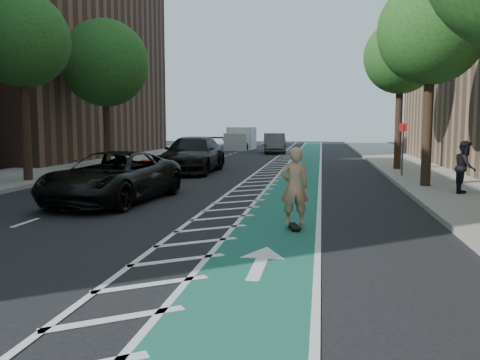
% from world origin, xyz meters
% --- Properties ---
extents(ground, '(120.00, 120.00, 0.00)m').
position_xyz_m(ground, '(0.00, 0.00, 0.00)').
color(ground, black).
rests_on(ground, ground).
extents(bike_lane, '(2.00, 90.00, 0.01)m').
position_xyz_m(bike_lane, '(3.00, 10.00, 0.01)').
color(bike_lane, '#1C6354').
rests_on(bike_lane, ground).
extents(buffer_strip, '(1.40, 90.00, 0.01)m').
position_xyz_m(buffer_strip, '(1.50, 10.00, 0.01)').
color(buffer_strip, silver).
rests_on(buffer_strip, ground).
extents(sidewalk_right, '(5.00, 90.00, 0.15)m').
position_xyz_m(sidewalk_right, '(9.50, 10.00, 0.07)').
color(sidewalk_right, gray).
rests_on(sidewalk_right, ground).
extents(sidewalk_left, '(5.00, 90.00, 0.15)m').
position_xyz_m(sidewalk_left, '(-9.50, 10.00, 0.07)').
color(sidewalk_left, gray).
rests_on(sidewalk_left, ground).
extents(curb_right, '(0.12, 90.00, 0.16)m').
position_xyz_m(curb_right, '(7.05, 10.00, 0.08)').
color(curb_right, gray).
rests_on(curb_right, ground).
extents(curb_left, '(0.12, 90.00, 0.16)m').
position_xyz_m(curb_left, '(-7.05, 10.00, 0.08)').
color(curb_left, gray).
rests_on(curb_left, ground).
extents(building_left_far, '(14.00, 22.00, 18.00)m').
position_xyz_m(building_left_far, '(-17.50, 24.00, 9.00)').
color(building_left_far, brown).
rests_on(building_left_far, ground).
extents(tree_r_c, '(4.20, 4.20, 7.90)m').
position_xyz_m(tree_r_c, '(7.90, 8.00, 5.77)').
color(tree_r_c, '#382619').
rests_on(tree_r_c, ground).
extents(tree_l_c, '(4.20, 4.20, 7.90)m').
position_xyz_m(tree_l_c, '(-7.90, 8.00, 5.77)').
color(tree_l_c, '#382619').
rests_on(tree_l_c, ground).
extents(tree_r_d, '(4.20, 4.20, 7.90)m').
position_xyz_m(tree_r_d, '(7.90, 16.00, 5.77)').
color(tree_r_d, '#382619').
rests_on(tree_r_d, ground).
extents(tree_l_d, '(4.20, 4.20, 7.90)m').
position_xyz_m(tree_l_d, '(-7.90, 16.00, 5.77)').
color(tree_l_d, '#382619').
rests_on(tree_l_d, ground).
extents(sign_post, '(0.35, 0.08, 2.47)m').
position_xyz_m(sign_post, '(7.60, 12.00, 1.35)').
color(sign_post, '#4C4C4C').
rests_on(sign_post, ground).
extents(skateboard, '(0.40, 0.78, 0.10)m').
position_xyz_m(skateboard, '(3.43, 0.24, 0.08)').
color(skateboard, black).
rests_on(skateboard, ground).
extents(skateboarder, '(0.75, 0.59, 1.82)m').
position_xyz_m(skateboarder, '(3.43, 0.24, 1.01)').
color(skateboarder, tan).
rests_on(skateboarder, skateboard).
extents(suv_near, '(3.22, 5.95, 1.58)m').
position_xyz_m(suv_near, '(-2.40, 3.55, 0.79)').
color(suv_near, black).
rests_on(suv_near, ground).
extents(suv_far, '(2.55, 6.21, 1.80)m').
position_xyz_m(suv_far, '(-2.40, 13.49, 0.90)').
color(suv_far, black).
rests_on(suv_far, ground).
extents(car_silver, '(2.44, 5.04, 1.66)m').
position_xyz_m(car_silver, '(-3.90, 21.34, 0.83)').
color(car_silver, '#A7A7AD').
rests_on(car_silver, ground).
extents(car_grey, '(2.34, 5.21, 1.66)m').
position_xyz_m(car_grey, '(0.11, 31.19, 0.83)').
color(car_grey, '#4E4F53').
rests_on(car_grey, ground).
extents(pedestrian, '(0.89, 1.01, 1.75)m').
position_xyz_m(pedestrian, '(8.76, 6.34, 1.02)').
color(pedestrian, black).
rests_on(pedestrian, sidewalk_right).
extents(box_truck, '(2.42, 5.15, 2.12)m').
position_xyz_m(box_truck, '(-3.59, 36.41, 0.98)').
color(box_truck, silver).
rests_on(box_truck, ground).
extents(barrel_a, '(0.74, 0.74, 1.01)m').
position_xyz_m(barrel_a, '(-2.96, 7.26, 0.48)').
color(barrel_a, '#D65C0B').
rests_on(barrel_a, ground).
extents(barrel_b, '(0.67, 0.67, 0.92)m').
position_xyz_m(barrel_b, '(-3.39, 9.50, 0.43)').
color(barrel_b, '#E6580C').
rests_on(barrel_b, ground).
extents(barrel_c, '(0.67, 0.67, 0.92)m').
position_xyz_m(barrel_c, '(-4.00, 14.50, 0.43)').
color(barrel_c, orange).
rests_on(barrel_c, ground).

